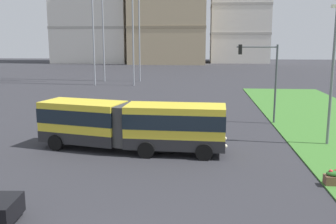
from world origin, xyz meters
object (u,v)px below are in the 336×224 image
at_px(articulated_bus, 131,125).
at_px(traffic_light_far_right, 264,71).
at_px(flower_planter_2, 336,177).
at_px(streetlight_median, 333,70).

xyz_separation_m(articulated_bus, traffic_light_far_right, (9.41, 8.96, 2.74)).
height_order(flower_planter_2, traffic_light_far_right, traffic_light_far_right).
bearing_deg(articulated_bus, flower_planter_2, -25.75).
xyz_separation_m(flower_planter_2, streetlight_median, (1.90, 7.58, 4.54)).
relative_size(flower_planter_2, streetlight_median, 0.12).
bearing_deg(flower_planter_2, streetlight_median, 75.93).
bearing_deg(traffic_light_far_right, flower_planter_2, -84.33).
height_order(articulated_bus, flower_planter_2, articulated_bus).
height_order(articulated_bus, streetlight_median, streetlight_median).
height_order(traffic_light_far_right, streetlight_median, streetlight_median).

